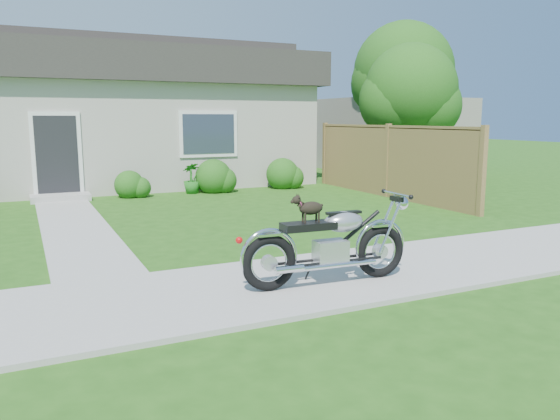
# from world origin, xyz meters

# --- Properties ---
(ground) EXTENTS (80.00, 80.00, 0.00)m
(ground) POSITION_xyz_m (0.00, 0.00, 0.00)
(ground) COLOR #235114
(ground) RESTS_ON ground
(sidewalk) EXTENTS (24.00, 2.20, 0.04)m
(sidewalk) POSITION_xyz_m (0.00, 0.00, 0.02)
(sidewalk) COLOR #9E9B93
(sidewalk) RESTS_ON ground
(walkway) EXTENTS (1.20, 8.00, 0.03)m
(walkway) POSITION_xyz_m (-1.50, 5.00, 0.01)
(walkway) COLOR #9E9B93
(walkway) RESTS_ON ground
(house) EXTENTS (12.60, 7.03, 4.50)m
(house) POSITION_xyz_m (-0.00, 11.99, 2.16)
(house) COLOR #B4AEA3
(house) RESTS_ON ground
(fence) EXTENTS (0.12, 6.62, 1.90)m
(fence) POSITION_xyz_m (6.30, 5.75, 0.94)
(fence) COLOR olive
(fence) RESTS_ON ground
(tree_near) EXTENTS (2.82, 2.79, 4.28)m
(tree_near) POSITION_xyz_m (8.63, 7.61, 2.74)
(tree_near) COLOR #3D2B1C
(tree_near) RESTS_ON ground
(tree_far) EXTENTS (3.56, 3.56, 5.46)m
(tree_far) POSITION_xyz_m (10.44, 10.33, 3.51)
(tree_far) COLOR #3D2B1C
(tree_far) RESTS_ON ground
(shrub_row) EXTENTS (10.49, 1.10, 1.10)m
(shrub_row) POSITION_xyz_m (-0.25, 8.50, 0.42)
(shrub_row) COLOR #235717
(shrub_row) RESTS_ON ground
(potted_plant_right) EXTENTS (0.60, 0.60, 0.83)m
(potted_plant_right) POSITION_xyz_m (1.86, 8.55, 0.42)
(potted_plant_right) COLOR #206B1D
(potted_plant_right) RESTS_ON ground
(motorcycle_with_dog) EXTENTS (2.22, 0.60, 1.10)m
(motorcycle_with_dog) POSITION_xyz_m (0.99, -0.33, 0.54)
(motorcycle_with_dog) COLOR black
(motorcycle_with_dog) RESTS_ON sidewalk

